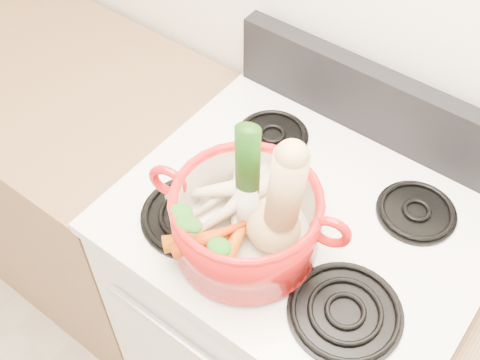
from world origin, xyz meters
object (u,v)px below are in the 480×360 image
Objects in this scene: squash at (276,199)px; stove_body at (292,317)px; leek at (248,181)px; dutch_oven at (246,221)px.

stove_body is at bearing 70.35° from squash.
squash is at bearing -15.79° from leek.
dutch_oven is 0.97× the size of leek.
leek is (-0.06, -0.14, 0.69)m from stove_body.
squash reaches higher than stove_body.
stove_body is 0.70m from leek.
dutch_oven reaches higher than stove_body.
dutch_oven is 0.11m from squash.
stove_body is 3.13× the size of dutch_oven.
stove_body is 3.05× the size of leek.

